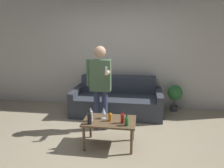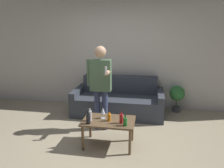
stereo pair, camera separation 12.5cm
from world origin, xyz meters
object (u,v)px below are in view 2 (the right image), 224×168
at_px(couch, 118,101).
at_px(person_standing_front, 100,81).
at_px(coffee_table, 109,123).
at_px(bottle_orange, 109,117).

xyz_separation_m(couch, person_standing_front, (-0.21, -0.90, 0.67)).
relative_size(coffee_table, bottle_orange, 5.03).
height_order(coffee_table, person_standing_front, person_standing_front).
bearing_deg(bottle_orange, person_standing_front, 114.66).
height_order(bottle_orange, person_standing_front, person_standing_front).
xyz_separation_m(couch, coffee_table, (0.05, -1.48, 0.10)).
distance_m(couch, coffee_table, 1.49).
distance_m(couch, bottle_orange, 1.53).
bearing_deg(couch, bottle_orange, -87.46).
relative_size(couch, bottle_orange, 11.88).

